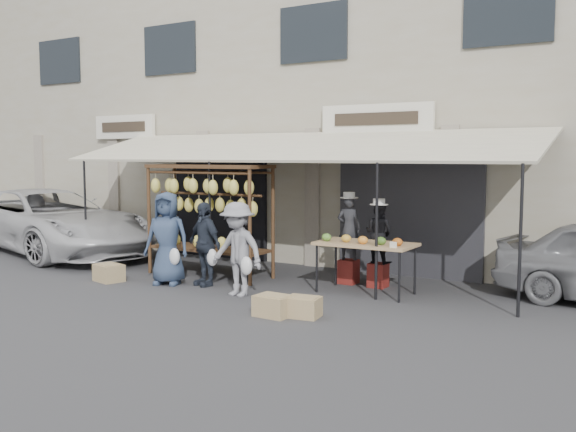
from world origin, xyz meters
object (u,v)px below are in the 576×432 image
object	(u,v)px
customer_mid	(204,244)
van	(47,205)
vendor_left	(349,228)
crate_far	(109,273)
produce_table	(365,245)
customer_left	(167,238)
vendor_right	(379,233)
crate_near_a	(273,306)
customer_right	(238,249)
crate_near_b	(303,307)
banana_rack	(208,198)

from	to	relation	value
customer_mid	van	bearing A→B (deg)	-176.06
vendor_left	crate_far	bearing A→B (deg)	12.73
produce_table	customer_mid	world-z (taller)	customer_mid
vendor_left	customer_left	distance (m)	3.42
crate_far	vendor_right	bearing A→B (deg)	24.91
produce_table	customer_mid	xyz separation A→B (m)	(-2.86, -0.87, -0.09)
crate_near_a	produce_table	bearing A→B (deg)	76.38
van	vendor_right	bearing A→B (deg)	-73.69
vendor_right	customer_mid	bearing A→B (deg)	35.38
vendor_left	crate_near_a	bearing A→B (deg)	76.56
customer_left	crate_near_a	xyz separation A→B (m)	(3.00, -1.02, -0.71)
customer_right	crate_far	world-z (taller)	customer_right
produce_table	customer_left	bearing A→B (deg)	-161.99
customer_right	crate_near_b	bearing A→B (deg)	-17.35
van	customer_left	bearing A→B (deg)	-91.23
produce_table	crate_far	xyz separation A→B (m)	(-4.68, -1.52, -0.70)
customer_left	crate_near_a	size ratio (longest dim) A/B	3.30
crate_near_a	customer_right	bearing A→B (deg)	145.52
produce_table	crate_far	world-z (taller)	produce_table
produce_table	van	bearing A→B (deg)	175.95
produce_table	crate_near_b	bearing A→B (deg)	-93.43
customer_left	customer_mid	xyz separation A→B (m)	(0.66, 0.27, -0.09)
vendor_right	customer_left	distance (m)	3.93
customer_right	produce_table	bearing A→B (deg)	40.11
banana_rack	van	distance (m)	5.88
vendor_left	customer_right	bearing A→B (deg)	43.19
produce_table	van	xyz separation A→B (m)	(-9.19, 0.65, 0.29)
banana_rack	crate_near_a	world-z (taller)	banana_rack
banana_rack	vendor_right	xyz separation A→B (m)	(3.35, 0.75, -0.57)
customer_mid	crate_far	world-z (taller)	customer_mid
vendor_right	customer_mid	size ratio (longest dim) A/B	0.71
vendor_left	vendor_right	xyz separation A→B (m)	(0.62, -0.03, -0.05)
banana_rack	crate_near_b	xyz separation A→B (m)	(3.25, -1.86, -1.42)
produce_table	crate_far	size ratio (longest dim) A/B	3.11
banana_rack	crate_near_a	bearing A→B (deg)	-35.78
crate_near_a	van	size ratio (longest dim) A/B	0.09
vendor_left	customer_left	size ratio (longest dim) A/B	0.69
crate_far	customer_right	bearing A→B (deg)	4.87
vendor_left	vendor_right	bearing A→B (deg)	161.31
van	customer_right	bearing A→B (deg)	-88.28
customer_left	crate_near_b	bearing A→B (deg)	-32.21
customer_left	crate_near_a	distance (m)	3.25
crate_near_b	van	distance (m)	9.50
produce_table	crate_far	bearing A→B (deg)	-162.01
customer_right	van	xyz separation A→B (m)	(-7.38, 1.93, 0.35)
banana_rack	crate_near_b	distance (m)	4.01
customer_left	crate_far	bearing A→B (deg)	179.39
vendor_right	customer_left	xyz separation A→B (m)	(-3.50, -1.79, -0.13)
vendor_left	crate_far	xyz separation A→B (m)	(-4.04, -2.20, -0.89)
produce_table	customer_right	size ratio (longest dim) A/B	1.05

